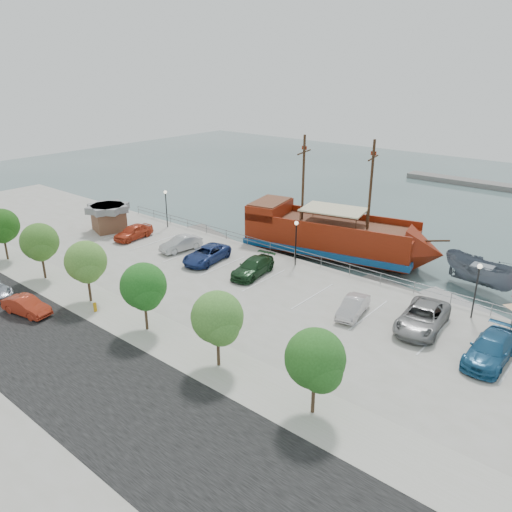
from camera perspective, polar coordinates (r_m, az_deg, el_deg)
The scene contains 28 objects.
ground at distance 42.33m, azimuth -0.70°, elevation -4.86°, with size 160.00×160.00×0.00m, color #374E4D.
street at distance 32.99m, azimuth -19.54°, elevation -12.40°, with size 100.00×8.00×0.04m, color black.
sidewalk at distance 35.75m, azimuth -11.31°, elevation -8.71°, with size 100.00×4.00×0.05m, color #A4A391.
seawall_railing at distance 47.41m, azimuth 5.43°, elevation 0.01°, with size 50.00×0.06×1.00m.
pirate_ship at distance 50.88m, azimuth 10.02°, elevation 1.97°, with size 20.35×9.40×12.62m.
patrol_boat at distance 47.56m, azimuth 24.34°, elevation -2.01°, with size 2.67×7.11×2.75m, color slate.
dock_west at distance 57.30m, azimuth -5.31°, elevation 2.40°, with size 7.40×2.11×0.42m, color slate.
dock_mid at distance 45.29m, azimuth 15.30°, elevation -3.60°, with size 6.18×1.76×0.35m, color slate.
dock_east at distance 43.42m, azimuth 22.76°, elevation -5.62°, with size 7.77×2.22×0.44m, color #959492.
shed at distance 58.16m, azimuth -16.50°, elevation 4.32°, with size 4.49×4.49×2.93m.
street_sedan at distance 41.12m, azimuth -24.76°, elevation -5.20°, with size 1.42×4.07×1.34m, color #B02F19.
fire_hydrant at distance 39.71m, azimuth -17.92°, elevation -5.53°, with size 0.27×0.27×0.79m.
lamp_post_left at distance 57.39m, azimuth -10.25°, elevation 6.07°, with size 0.36×0.36×4.28m.
lamp_post_mid at distance 45.58m, azimuth 4.60°, elevation 2.38°, with size 0.36×0.36×4.28m.
lamp_post_right at distance 39.26m, azimuth 23.97°, elevation -2.66°, with size 0.36×0.36×4.28m.
tree_a at distance 52.26m, azimuth -27.06°, elevation 2.96°, with size 3.30×3.20×5.00m.
tree_b at distance 46.12m, azimuth -23.48°, elevation 1.33°, with size 3.30×3.20×5.00m.
tree_c at distance 40.27m, azimuth -18.84°, elevation -0.79°, with size 3.30×3.20×5.00m.
tree_d at distance 34.84m, azimuth -12.68°, elevation -3.58°, with size 3.30×3.20×5.00m.
tree_e at distance 30.07m, azimuth -4.34°, elevation -7.26°, with size 3.30×3.20×5.00m.
tree_f at distance 26.31m, azimuth 6.94°, elevation -11.90°, with size 3.30×3.20×5.00m.
parked_car_a at distance 54.83m, azimuth -13.84°, elevation 2.70°, with size 1.83×4.54×1.55m, color #BA391D.
parked_car_b at distance 50.42m, azimuth -8.59°, elevation 1.40°, with size 1.52×4.35×1.43m, color #B1B1B1.
parked_car_c at distance 47.23m, azimuth -5.68°, elevation 0.19°, with size 2.47×5.36×1.49m, color navy.
parked_car_d at distance 44.06m, azimuth -0.36°, elevation -1.28°, with size 2.08×5.12×1.49m, color #18381C.
parked_car_f at distance 37.93m, azimuth 11.03°, elevation -5.72°, with size 1.42×4.06×1.34m, color #BFB7B8.
parked_car_g at distance 37.32m, azimuth 18.47°, elevation -6.67°, with size 2.78×6.02×1.67m, color gray.
parked_car_h at distance 35.09m, azimuth 25.22°, elevation -9.62°, with size 2.27×5.57×1.62m, color #1C527C.
Camera 1 is at (24.78, -28.84, 17.60)m, focal length 35.00 mm.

